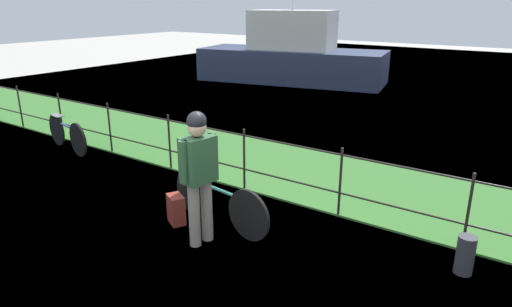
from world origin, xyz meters
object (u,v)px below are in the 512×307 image
Objects in this scene: backpack_on_paving at (176,209)px; mooring_bollard at (465,255)px; moored_boat_mid at (292,56)px; bicycle_main at (218,201)px; wooden_crate at (197,161)px; cyclist_person at (199,167)px; terrier_dog at (198,146)px; bicycle_parked at (67,133)px.

mooring_bollard is at bearing -136.92° from backpack_on_paving.
mooring_bollard is at bearing -50.79° from moored_boat_mid.
wooden_crate is (-0.40, 0.06, 0.46)m from bicycle_main.
cyclist_person is at bearing -169.84° from backpack_on_paving.
terrier_dog is 0.81× the size of backpack_on_paving.
wooden_crate is 3.45m from mooring_bollard.
bicycle_main is 4.63m from bicycle_parked.
bicycle_main reaches higher than backpack_on_paving.
wooden_crate is at bearing -9.85° from bicycle_parked.
bicycle_main is 4.35× the size of backpack_on_paving.
cyclist_person is at bearing -46.32° from wooden_crate.
moored_boat_mid is at bearing 114.20° from terrier_dog.
mooring_bollard is 12.69m from moored_boat_mid.
wooden_crate is at bearing -169.47° from mooring_bollard.
wooden_crate reaches higher than bicycle_main.
moored_boat_mid is at bearing 129.21° from mooring_bollard.
terrier_dog is 3.47m from mooring_bollard.
bicycle_main is 0.78m from terrier_dog.
cyclist_person reaches higher than bicycle_main.
backpack_on_paving is 3.59m from mooring_bollard.
bicycle_main is 3.02m from mooring_bollard.
moored_boat_mid reaches higher than cyclist_person.
backpack_on_paving is 0.24× the size of bicycle_parked.
wooden_crate is 0.05× the size of moored_boat_mid.
mooring_bollard is at bearing -0.79° from bicycle_parked.
mooring_bollard is 0.06× the size of moored_boat_mid.
mooring_bollard is at bearing 10.53° from wooden_crate.
cyclist_person is at bearing -14.96° from bicycle_parked.
terrier_dog reaches higher than bicycle_main.
bicycle_parked is 9.74m from moored_boat_mid.
backpack_on_paving is at bearing -115.27° from terrier_dog.
terrier_dog is at bearing -7.93° from wooden_crate.
backpack_on_paving is (-0.15, -0.32, -0.85)m from terrier_dog.
moored_boat_mid is at bearing 115.76° from bicycle_main.
wooden_crate reaches higher than mooring_bollard.
cyclist_person is 4.21× the size of backpack_on_paving.
cyclist_person is 3.16m from mooring_bollard.
cyclist_person is at bearing -64.75° from moored_boat_mid.
cyclist_person is (0.48, -0.52, -0.04)m from terrier_dog.
mooring_bollard is at bearing 10.67° from terrier_dog.
cyclist_person is (0.11, -0.47, 0.65)m from bicycle_main.
bicycle_parked is (-7.51, 0.10, 0.13)m from mooring_bollard.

